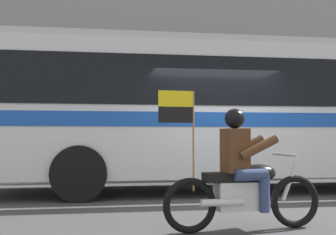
# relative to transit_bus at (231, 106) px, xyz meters

# --- Properties ---
(ground_plane) EXTENTS (60.00, 60.00, 0.00)m
(ground_plane) POSITION_rel_transit_bus_xyz_m (-0.64, -1.19, -1.88)
(ground_plane) COLOR #3D3D3F
(sidewalk_curb) EXTENTS (28.00, 3.80, 0.15)m
(sidewalk_curb) POSITION_rel_transit_bus_xyz_m (-0.64, 3.91, -1.81)
(sidewalk_curb) COLOR #A39E93
(sidewalk_curb) RESTS_ON ground_plane
(lane_center_stripe) EXTENTS (26.60, 0.14, 0.01)m
(lane_center_stripe) POSITION_rel_transit_bus_xyz_m (-0.64, -1.79, -1.88)
(lane_center_stripe) COLOR silver
(lane_center_stripe) RESTS_ON ground_plane
(office_building_facade) EXTENTS (28.00, 0.89, 11.27)m
(office_building_facade) POSITION_rel_transit_bus_xyz_m (-0.64, 6.19, 3.76)
(office_building_facade) COLOR gray
(office_building_facade) RESTS_ON ground_plane
(transit_bus) EXTENTS (10.62, 2.66, 3.22)m
(transit_bus) POSITION_rel_transit_bus_xyz_m (0.00, 0.00, 0.00)
(transit_bus) COLOR silver
(transit_bus) RESTS_ON ground_plane
(motorcycle_with_rider) EXTENTS (2.19, 0.64, 1.78)m
(motorcycle_with_rider) POSITION_rel_transit_bus_xyz_m (-1.09, -3.92, -1.22)
(motorcycle_with_rider) COLOR black
(motorcycle_with_rider) RESTS_ON ground_plane
(fire_hydrant) EXTENTS (0.22, 0.30, 0.75)m
(fire_hydrant) POSITION_rel_transit_bus_xyz_m (4.06, 2.82, -1.36)
(fire_hydrant) COLOR red
(fire_hydrant) RESTS_ON sidewalk_curb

